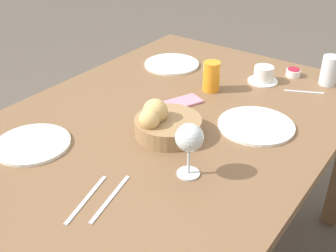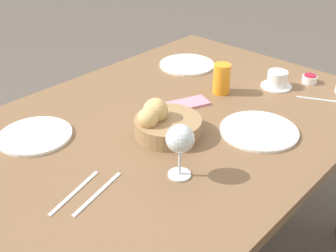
{
  "view_description": "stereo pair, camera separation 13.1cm",
  "coord_description": "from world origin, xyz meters",
  "views": [
    {
      "loc": [
        0.99,
        0.72,
        1.41
      ],
      "look_at": [
        0.07,
        0.06,
        0.74
      ],
      "focal_mm": 45.0,
      "sensor_mm": 36.0,
      "label": 1
    },
    {
      "loc": [
        0.9,
        0.82,
        1.41
      ],
      "look_at": [
        0.07,
        0.06,
        0.74
      ],
      "focal_mm": 45.0,
      "sensor_mm": 36.0,
      "label": 2
    }
  ],
  "objects": [
    {
      "name": "plate_far_center",
      "position": [
        -0.13,
        0.26,
        0.72
      ],
      "size": [
        0.25,
        0.25,
        0.01
      ],
      "color": "white",
      "rests_on": "dining_table"
    },
    {
      "name": "spoon_coffee",
      "position": [
        -0.47,
        0.29,
        0.71
      ],
      "size": [
        0.07,
        0.14,
        0.0
      ],
      "color": "#B7B7BC",
      "rests_on": "dining_table"
    },
    {
      "name": "plate_near_left",
      "position": [
        -0.39,
        -0.26,
        0.72
      ],
      "size": [
        0.23,
        0.23,
        0.01
      ],
      "color": "white",
      "rests_on": "dining_table"
    },
    {
      "name": "wine_glass",
      "position": [
        0.21,
        0.22,
        0.82
      ],
      "size": [
        0.08,
        0.08,
        0.16
      ],
      "color": "silver",
      "rests_on": "dining_table"
    },
    {
      "name": "plate_near_right",
      "position": [
        0.37,
        -0.24,
        0.72
      ],
      "size": [
        0.23,
        0.23,
        0.01
      ],
      "color": "white",
      "rests_on": "dining_table"
    },
    {
      "name": "cell_phone",
      "position": [
        -0.12,
        -0.03,
        0.72
      ],
      "size": [
        0.17,
        0.13,
        0.01
      ],
      "color": "pink",
      "rests_on": "dining_table"
    },
    {
      "name": "juice_glass",
      "position": [
        -0.28,
        0.0,
        0.77
      ],
      "size": [
        0.06,
        0.06,
        0.11
      ],
      "color": "orange",
      "rests_on": "dining_table"
    },
    {
      "name": "fork_silver",
      "position": [
        0.45,
        0.07,
        0.71
      ],
      "size": [
        0.19,
        0.06,
        0.0
      ],
      "color": "#B7B7BC",
      "rests_on": "dining_table"
    },
    {
      "name": "coffee_cup",
      "position": [
        -0.46,
        0.13,
        0.74
      ],
      "size": [
        0.12,
        0.12,
        0.06
      ],
      "color": "white",
      "rests_on": "dining_table"
    },
    {
      "name": "dining_table",
      "position": [
        0.0,
        0.0,
        0.63
      ],
      "size": [
        1.45,
        1.02,
        0.71
      ],
      "color": "brown",
      "rests_on": "ground_plane"
    },
    {
      "name": "bread_basket",
      "position": [
        0.08,
        0.05,
        0.75
      ],
      "size": [
        0.21,
        0.21,
        0.12
      ],
      "color": "#99754C",
      "rests_on": "dining_table"
    },
    {
      "name": "jam_bowl_berry",
      "position": [
        -0.59,
        0.2,
        0.73
      ],
      "size": [
        0.06,
        0.06,
        0.03
      ],
      "color": "white",
      "rests_on": "dining_table"
    },
    {
      "name": "knife_silver",
      "position": [
        0.41,
        0.12,
        0.71
      ],
      "size": [
        0.19,
        0.06,
        0.0
      ],
      "color": "#B7B7BC",
      "rests_on": "dining_table"
    }
  ]
}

